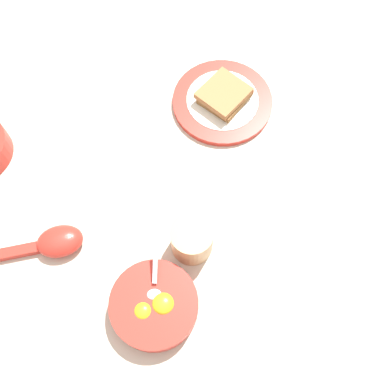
{
  "coord_description": "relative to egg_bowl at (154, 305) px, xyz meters",
  "views": [
    {
      "loc": [
        0.11,
        -0.3,
        0.73
      ],
      "look_at": [
        0.14,
        0.01,
        0.02
      ],
      "focal_mm": 42.0,
      "sensor_mm": 36.0,
      "label": 1
    }
  ],
  "objects": [
    {
      "name": "toast_sandwich",
      "position": [
        0.15,
        0.38,
        0.0
      ],
      "size": [
        0.12,
        0.11,
        0.03
      ],
      "color": "brown",
      "rests_on": "toast_plate"
    },
    {
      "name": "ground_plane",
      "position": [
        -0.06,
        0.18,
        -0.02
      ],
      "size": [
        3.0,
        3.0,
        0.0
      ],
      "primitive_type": "plane",
      "color": "beige"
    },
    {
      "name": "drinking_cup",
      "position": [
        0.07,
        0.1,
        0.02
      ],
      "size": [
        0.07,
        0.07,
        0.07
      ],
      "color": "tan",
      "rests_on": "ground_plane"
    },
    {
      "name": "egg_bowl",
      "position": [
        0.0,
        0.0,
        0.0
      ],
      "size": [
        0.14,
        0.15,
        0.07
      ],
      "color": "red",
      "rests_on": "ground_plane"
    },
    {
      "name": "soup_spoon",
      "position": [
        -0.16,
        0.12,
        -0.01
      ],
      "size": [
        0.15,
        0.06,
        0.03
      ],
      "color": "red",
      "rests_on": "ground_plane"
    },
    {
      "name": "toast_plate",
      "position": [
        0.15,
        0.38,
        -0.01
      ],
      "size": [
        0.19,
        0.19,
        0.01
      ],
      "color": "red",
      "rests_on": "ground_plane"
    }
  ]
}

